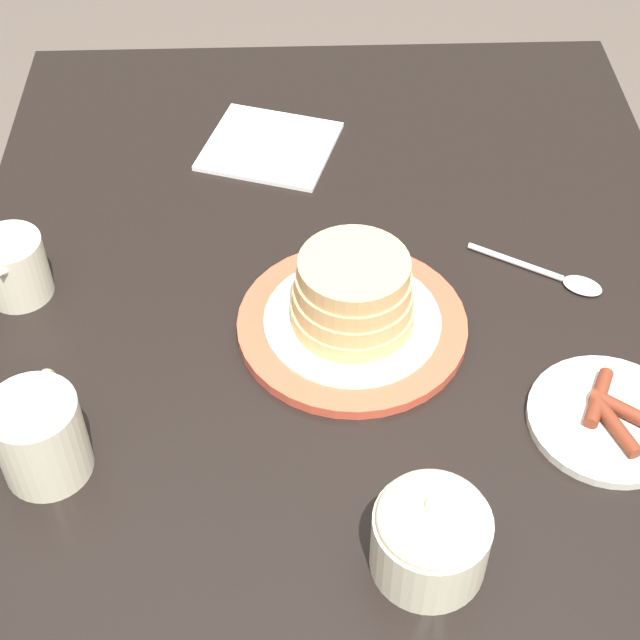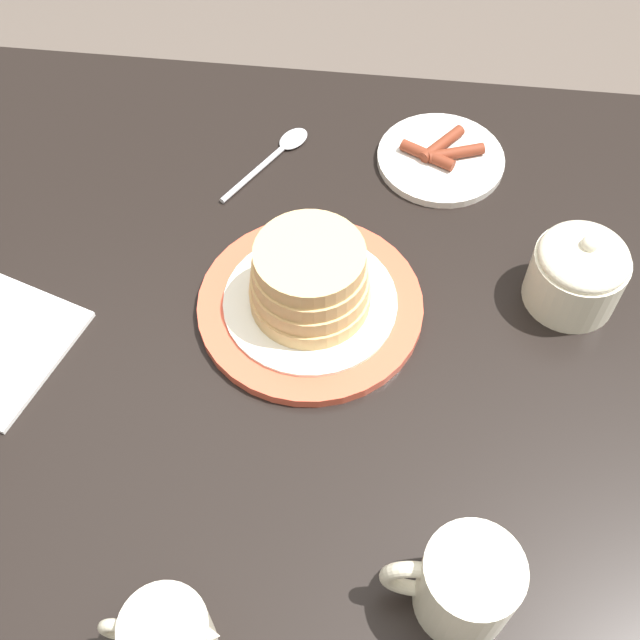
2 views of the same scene
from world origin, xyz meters
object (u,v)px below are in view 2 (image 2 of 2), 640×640
object	(u,v)px
creamer_pitcher	(170,638)
sugar_bowl	(578,271)
side_plate_bacon	(441,158)
coffee_mug	(464,584)
pancake_plate	(309,289)
spoon	(280,151)

from	to	relation	value
creamer_pitcher	sugar_bowl	xyz separation A→B (m)	(-0.34, -0.40, 0.01)
side_plate_bacon	coffee_mug	size ratio (longest dim) A/B	1.38
coffee_mug	creamer_pitcher	distance (m)	0.24
pancake_plate	spoon	size ratio (longest dim) A/B	1.69
sugar_bowl	creamer_pitcher	bearing A→B (deg)	49.77
coffee_mug	creamer_pitcher	size ratio (longest dim) A/B	1.08
pancake_plate	creamer_pitcher	bearing A→B (deg)	79.46
side_plate_bacon	spoon	xyz separation A→B (m)	(0.20, 0.01, -0.00)
pancake_plate	creamer_pitcher	world-z (taller)	pancake_plate
pancake_plate	spoon	bearing A→B (deg)	-74.10
side_plate_bacon	coffee_mug	xyz separation A→B (m)	(-0.03, 0.52, 0.04)
pancake_plate	creamer_pitcher	xyz separation A→B (m)	(0.07, 0.35, 0.00)
sugar_bowl	spoon	size ratio (longest dim) A/B	0.69
creamer_pitcher	spoon	bearing A→B (deg)	-90.03
coffee_mug	spoon	distance (m)	0.56
coffee_mug	side_plate_bacon	bearing A→B (deg)	-86.74
sugar_bowl	spoon	world-z (taller)	sugar_bowl
coffee_mug	pancake_plate	bearing A→B (deg)	-60.66
coffee_mug	sugar_bowl	xyz separation A→B (m)	(-0.11, -0.33, -0.00)
side_plate_bacon	coffee_mug	bearing A→B (deg)	93.26
creamer_pitcher	spoon	distance (m)	0.58
pancake_plate	sugar_bowl	xyz separation A→B (m)	(-0.27, -0.05, 0.01)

